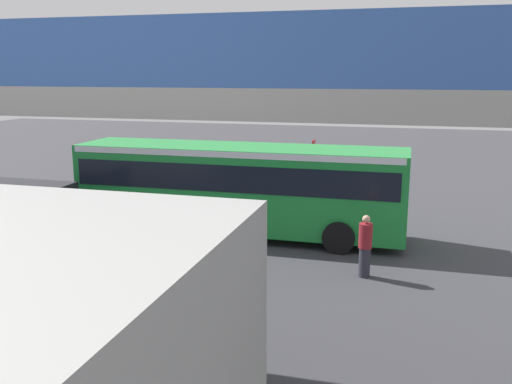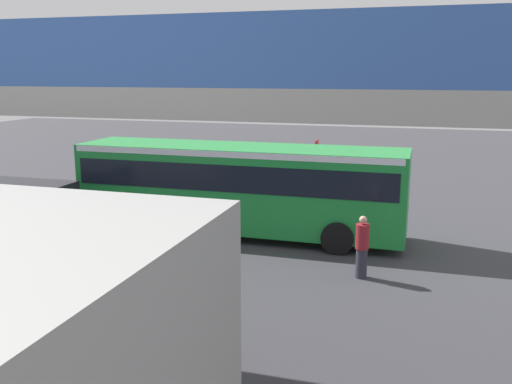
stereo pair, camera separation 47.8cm
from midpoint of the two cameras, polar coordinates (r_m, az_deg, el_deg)
The scene contains 9 objects.
ground at distance 21.09m, azimuth -3.24°, elevation -3.46°, with size 80.00×80.00×0.00m, color #38383D.
city_bus at distance 19.62m, azimuth -2.44°, elevation 1.01°, with size 11.54×2.85×3.15m.
parked_van at distance 20.68m, azimuth -25.20°, elevation -1.56°, with size 4.80×2.17×2.05m.
pedestrian at distance 15.97m, azimuth 10.21°, elevation -5.49°, with size 0.38×0.38×1.79m.
traffic_sign at distance 24.37m, azimuth 5.31°, elevation 3.19°, with size 0.08×0.60×2.80m.
lane_dash_leftmost at distance 22.17m, azimuth 8.32°, elevation -2.78°, with size 2.00×0.20×0.01m, color silver.
lane_dash_left at distance 22.97m, azimuth -1.63°, elevation -2.13°, with size 2.00×0.20×0.01m, color silver.
lane_dash_centre at distance 24.40m, azimuth -10.66°, elevation -1.48°, with size 2.00×0.20×0.01m, color silver.
pedestrian_overpass at distance 11.48m, azimuth -19.35°, elevation 7.17°, with size 27.35×2.60×6.54m.
Camera 1 is at (-6.26, 19.31, 5.69)m, focal length 39.27 mm.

